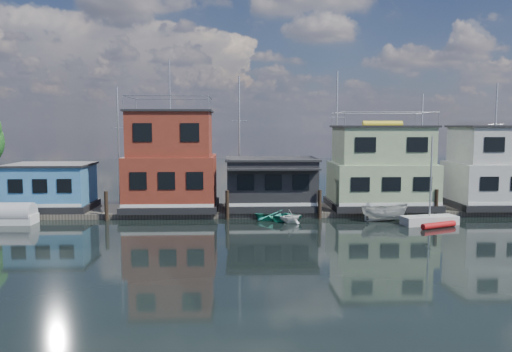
{
  "coord_description": "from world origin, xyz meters",
  "views": [
    {
      "loc": [
        -3.4,
        -27.92,
        7.07
      ],
      "look_at": [
        -1.71,
        12.0,
        3.0
      ],
      "focal_mm": 35.0,
      "sensor_mm": 36.0,
      "label": 1
    }
  ],
  "objects_px": {
    "houseboat_green": "(381,169)",
    "red_kayak": "(439,225)",
    "houseboat_red": "(171,163)",
    "houseboat_dark": "(271,183)",
    "dinghy_teal": "(280,216)",
    "dinghy_white": "(291,216)",
    "houseboat_blue": "(51,187)",
    "houseboat_white": "(501,168)",
    "tarp_runabout": "(6,215)",
    "motorboat": "(385,212)",
    "day_sailer": "(429,219)"
  },
  "relations": [
    {
      "from": "day_sailer",
      "to": "motorboat",
      "type": "bearing_deg",
      "value": 144.99
    },
    {
      "from": "houseboat_blue",
      "to": "motorboat",
      "type": "xyz_separation_m",
      "value": [
        25.62,
        -4.04,
        -1.54
      ]
    },
    {
      "from": "houseboat_white",
      "to": "tarp_runabout",
      "type": "distance_m",
      "value": 38.68
    },
    {
      "from": "houseboat_green",
      "to": "red_kayak",
      "type": "relative_size",
      "value": 2.9
    },
    {
      "from": "houseboat_blue",
      "to": "houseboat_dark",
      "type": "bearing_deg",
      "value": -0.06
    },
    {
      "from": "houseboat_red",
      "to": "houseboat_dark",
      "type": "bearing_deg",
      "value": -0.14
    },
    {
      "from": "houseboat_red",
      "to": "day_sailer",
      "type": "relative_size",
      "value": 1.89
    },
    {
      "from": "red_kayak",
      "to": "dinghy_white",
      "type": "distance_m",
      "value": 10.26
    },
    {
      "from": "houseboat_red",
      "to": "dinghy_teal",
      "type": "distance_m",
      "value": 9.79
    },
    {
      "from": "houseboat_blue",
      "to": "houseboat_green",
      "type": "bearing_deg",
      "value": 0.0
    },
    {
      "from": "tarp_runabout",
      "to": "day_sailer",
      "type": "height_order",
      "value": "day_sailer"
    },
    {
      "from": "houseboat_blue",
      "to": "houseboat_red",
      "type": "xyz_separation_m",
      "value": [
        9.5,
        0.0,
        1.9
      ]
    },
    {
      "from": "houseboat_red",
      "to": "houseboat_green",
      "type": "height_order",
      "value": "houseboat_red"
    },
    {
      "from": "dinghy_teal",
      "to": "red_kayak",
      "type": "height_order",
      "value": "dinghy_teal"
    },
    {
      "from": "houseboat_dark",
      "to": "motorboat",
      "type": "height_order",
      "value": "houseboat_dark"
    },
    {
      "from": "red_kayak",
      "to": "dinghy_white",
      "type": "height_order",
      "value": "dinghy_white"
    },
    {
      "from": "houseboat_dark",
      "to": "red_kayak",
      "type": "distance_m",
      "value": 13.13
    },
    {
      "from": "tarp_runabout",
      "to": "day_sailer",
      "type": "bearing_deg",
      "value": -0.87
    },
    {
      "from": "houseboat_white",
      "to": "dinghy_teal",
      "type": "height_order",
      "value": "houseboat_white"
    },
    {
      "from": "houseboat_dark",
      "to": "houseboat_blue",
      "type": "bearing_deg",
      "value": 179.94
    },
    {
      "from": "houseboat_blue",
      "to": "tarp_runabout",
      "type": "distance_m",
      "value": 4.52
    },
    {
      "from": "dinghy_teal",
      "to": "dinghy_white",
      "type": "relative_size",
      "value": 1.9
    },
    {
      "from": "dinghy_teal",
      "to": "day_sailer",
      "type": "relative_size",
      "value": 0.57
    },
    {
      "from": "dinghy_white",
      "to": "houseboat_blue",
      "type": "bearing_deg",
      "value": 48.49
    },
    {
      "from": "houseboat_white",
      "to": "dinghy_teal",
      "type": "bearing_deg",
      "value": -169.73
    },
    {
      "from": "houseboat_blue",
      "to": "houseboat_white",
      "type": "relative_size",
      "value": 0.76
    },
    {
      "from": "houseboat_red",
      "to": "dinghy_white",
      "type": "height_order",
      "value": "houseboat_red"
    },
    {
      "from": "houseboat_blue",
      "to": "houseboat_green",
      "type": "distance_m",
      "value": 26.53
    },
    {
      "from": "houseboat_white",
      "to": "dinghy_teal",
      "type": "distance_m",
      "value": 19.17
    },
    {
      "from": "red_kayak",
      "to": "tarp_runabout",
      "type": "bearing_deg",
      "value": 150.94
    },
    {
      "from": "houseboat_green",
      "to": "dinghy_teal",
      "type": "height_order",
      "value": "houseboat_green"
    },
    {
      "from": "houseboat_dark",
      "to": "motorboat",
      "type": "xyz_separation_m",
      "value": [
        8.12,
        -4.02,
        -1.76
      ]
    },
    {
      "from": "houseboat_red",
      "to": "red_kayak",
      "type": "height_order",
      "value": "houseboat_red"
    },
    {
      "from": "houseboat_dark",
      "to": "dinghy_white",
      "type": "height_order",
      "value": "houseboat_dark"
    },
    {
      "from": "motorboat",
      "to": "red_kayak",
      "type": "relative_size",
      "value": 1.18
    },
    {
      "from": "houseboat_red",
      "to": "day_sailer",
      "type": "bearing_deg",
      "value": -15.74
    },
    {
      "from": "dinghy_teal",
      "to": "houseboat_blue",
      "type": "bearing_deg",
      "value": 106.2
    },
    {
      "from": "red_kayak",
      "to": "day_sailer",
      "type": "bearing_deg",
      "value": 73.02
    },
    {
      "from": "motorboat",
      "to": "red_kayak",
      "type": "bearing_deg",
      "value": -128.35
    },
    {
      "from": "day_sailer",
      "to": "dinghy_white",
      "type": "bearing_deg",
      "value": 163.85
    },
    {
      "from": "dinghy_teal",
      "to": "tarp_runabout",
      "type": "relative_size",
      "value": 0.87
    },
    {
      "from": "houseboat_blue",
      "to": "dinghy_teal",
      "type": "xyz_separation_m",
      "value": [
        17.9,
        -3.37,
        -1.83
      ]
    },
    {
      "from": "dinghy_teal",
      "to": "tarp_runabout",
      "type": "height_order",
      "value": "tarp_runabout"
    },
    {
      "from": "houseboat_white",
      "to": "tarp_runabout",
      "type": "height_order",
      "value": "houseboat_white"
    },
    {
      "from": "red_kayak",
      "to": "houseboat_dark",
      "type": "bearing_deg",
      "value": 125.57
    },
    {
      "from": "tarp_runabout",
      "to": "houseboat_white",
      "type": "bearing_deg",
      "value": 7.71
    },
    {
      "from": "houseboat_white",
      "to": "dinghy_white",
      "type": "relative_size",
      "value": 4.44
    },
    {
      "from": "day_sailer",
      "to": "tarp_runabout",
      "type": "bearing_deg",
      "value": 166.79
    },
    {
      "from": "day_sailer",
      "to": "houseboat_dark",
      "type": "bearing_deg",
      "value": 143.82
    },
    {
      "from": "houseboat_blue",
      "to": "houseboat_green",
      "type": "xyz_separation_m",
      "value": [
        26.5,
        0.0,
        1.34
      ]
    }
  ]
}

